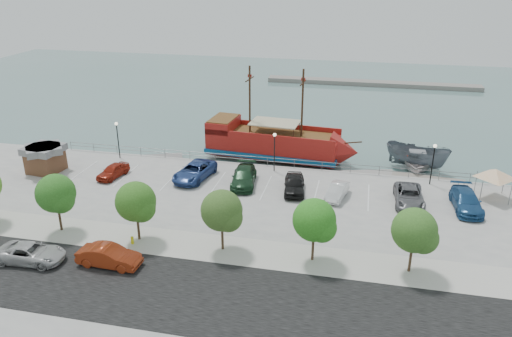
# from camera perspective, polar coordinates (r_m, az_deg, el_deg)

# --- Properties ---
(ground) EXTENTS (160.00, 160.00, 0.00)m
(ground) POSITION_cam_1_polar(r_m,az_deg,el_deg) (48.25, 0.65, -4.28)
(ground) COLOR #4A716B
(street) EXTENTS (100.00, 8.00, 0.04)m
(street) POSITION_cam_1_polar(r_m,az_deg,el_deg) (34.51, -5.01, -14.45)
(street) COLOR black
(street) RESTS_ON land_slab
(sidewalk) EXTENTS (100.00, 4.00, 0.05)m
(sidewalk) POSITION_cam_1_polar(r_m,az_deg,el_deg) (39.26, -2.40, -9.35)
(sidewalk) COLOR #B0ACA1
(sidewalk) RESTS_ON land_slab
(seawall_railing) EXTENTS (50.00, 0.06, 1.00)m
(seawall_railing) POSITION_cam_1_polar(r_m,az_deg,el_deg) (54.63, 2.34, 0.75)
(seawall_railing) COLOR slate
(seawall_railing) RESTS_ON land_slab
(far_shore) EXTENTS (40.00, 3.00, 0.80)m
(far_shore) POSITION_cam_1_polar(r_m,az_deg,el_deg) (99.52, 13.08, 9.47)
(far_shore) COLOR gray
(far_shore) RESTS_ON ground
(pirate_ship) EXTENTS (18.31, 6.40, 11.43)m
(pirate_ship) POSITION_cam_1_polar(r_m,az_deg,el_deg) (58.85, 3.19, 2.75)
(pirate_ship) COLOR maroon
(pirate_ship) RESTS_ON ground
(patrol_boat) EXTENTS (7.71, 5.15, 2.79)m
(patrol_boat) POSITION_cam_1_polar(r_m,az_deg,el_deg) (58.82, 17.90, 1.11)
(patrol_boat) COLOR slate
(patrol_boat) RESTS_ON ground
(speedboat) EXTENTS (6.31, 8.05, 1.52)m
(speedboat) POSITION_cam_1_polar(r_m,az_deg,el_deg) (59.77, 17.98, 0.78)
(speedboat) COLOR silver
(speedboat) RESTS_ON ground
(dock_west) EXTENTS (6.75, 4.16, 0.37)m
(dock_west) POSITION_cam_1_polar(r_m,az_deg,el_deg) (60.57, -11.49, 1.16)
(dock_west) COLOR slate
(dock_west) RESTS_ON ground
(dock_mid) EXTENTS (7.68, 3.96, 0.42)m
(dock_mid) POSITION_cam_1_polar(r_m,az_deg,el_deg) (55.71, 11.91, -0.76)
(dock_mid) COLOR gray
(dock_mid) RESTS_ON ground
(dock_east) EXTENTS (7.74, 3.02, 0.43)m
(dock_east) POSITION_cam_1_polar(r_m,az_deg,el_deg) (56.19, 19.04, -1.34)
(dock_east) COLOR gray
(dock_east) RESTS_ON ground
(shed) EXTENTS (3.83, 3.83, 2.86)m
(shed) POSITION_cam_1_polar(r_m,az_deg,el_deg) (57.53, -22.98, 1.12)
(shed) COLOR brown
(shed) RESTS_ON land_slab
(canopy_tent) EXTENTS (4.10, 4.10, 3.39)m
(canopy_tent) POSITION_cam_1_polar(r_m,az_deg,el_deg) (51.46, 25.77, -0.06)
(canopy_tent) COLOR slate
(canopy_tent) RESTS_ON land_slab
(street_van) EXTENTS (5.19, 2.60, 1.41)m
(street_van) POSITION_cam_1_polar(r_m,az_deg,el_deg) (41.18, -24.35, -8.80)
(street_van) COLOR #B4B4B4
(street_van) RESTS_ON street
(street_sedan) EXTENTS (4.80, 1.80, 1.57)m
(street_sedan) POSITION_cam_1_polar(r_m,az_deg,el_deg) (38.64, -16.45, -9.59)
(street_sedan) COLOR maroon
(street_sedan) RESTS_ON street
(fire_hydrant) EXTENTS (0.24, 0.24, 0.70)m
(fire_hydrant) POSITION_cam_1_polar(r_m,az_deg,el_deg) (41.08, -13.96, -7.92)
(fire_hydrant) COLOR yellow
(fire_hydrant) RESTS_ON sidewalk
(lamp_post_left) EXTENTS (0.36, 0.36, 4.28)m
(lamp_post_left) POSITION_cam_1_polar(r_m,az_deg,el_deg) (58.36, -15.56, 3.87)
(lamp_post_left) COLOR black
(lamp_post_left) RESTS_ON land_slab
(lamp_post_mid) EXTENTS (0.36, 0.36, 4.28)m
(lamp_post_mid) POSITION_cam_1_polar(r_m,az_deg,el_deg) (52.58, 2.13, 2.68)
(lamp_post_mid) COLOR black
(lamp_post_mid) RESTS_ON land_slab
(lamp_post_right) EXTENTS (0.36, 0.36, 4.28)m
(lamp_post_right) POSITION_cam_1_polar(r_m,az_deg,el_deg) (52.33, 19.62, 1.25)
(lamp_post_right) COLOR black
(lamp_post_right) RESTS_ON land_slab
(tree_b) EXTENTS (3.30, 3.20, 5.00)m
(tree_b) POSITION_cam_1_polar(r_m,az_deg,el_deg) (43.52, -21.79, -2.83)
(tree_b) COLOR #473321
(tree_b) RESTS_ON sidewalk
(tree_c) EXTENTS (3.30, 3.20, 5.00)m
(tree_c) POSITION_cam_1_polar(r_m,az_deg,el_deg) (40.15, -13.43, -3.89)
(tree_c) COLOR #473321
(tree_c) RESTS_ON sidewalk
(tree_d) EXTENTS (3.30, 3.20, 5.00)m
(tree_d) POSITION_cam_1_polar(r_m,az_deg,el_deg) (37.78, -3.76, -5.01)
(tree_d) COLOR #473321
(tree_d) RESTS_ON sidewalk
(tree_e) EXTENTS (3.30, 3.20, 5.00)m
(tree_e) POSITION_cam_1_polar(r_m,az_deg,el_deg) (36.62, 6.88, -6.07)
(tree_e) COLOR #473321
(tree_e) RESTS_ON sidewalk
(tree_f) EXTENTS (3.30, 3.20, 5.00)m
(tree_f) POSITION_cam_1_polar(r_m,az_deg,el_deg) (36.79, 17.86, -6.95)
(tree_f) COLOR #473321
(tree_f) RESTS_ON sidewalk
(parked_car_a) EXTENTS (2.40, 4.31, 1.39)m
(parked_car_a) POSITION_cam_1_polar(r_m,az_deg,el_deg) (53.91, -16.03, -0.26)
(parked_car_a) COLOR maroon
(parked_car_a) RESTS_ON land_slab
(parked_car_c) EXTENTS (3.70, 6.32, 1.65)m
(parked_car_c) POSITION_cam_1_polar(r_m,az_deg,el_deg) (51.76, -7.04, -0.31)
(parked_car_c) COLOR navy
(parked_car_c) RESTS_ON land_slab
(parked_car_d) EXTENTS (2.99, 5.88, 1.63)m
(parked_car_d) POSITION_cam_1_polar(r_m,az_deg,el_deg) (50.04, -1.40, -0.97)
(parked_car_d) COLOR #193B21
(parked_car_d) RESTS_ON land_slab
(parked_car_e) EXTENTS (2.61, 5.10, 1.66)m
(parked_car_e) POSITION_cam_1_polar(r_m,az_deg,el_deg) (48.56, 4.40, -1.78)
(parked_car_e) COLOR black
(parked_car_e) RESTS_ON land_slab
(parked_car_f) EXTENTS (2.22, 4.32, 1.36)m
(parked_car_f) POSITION_cam_1_polar(r_m,az_deg,el_deg) (47.89, 9.26, -2.58)
(parked_car_f) COLOR silver
(parked_car_f) RESTS_ON land_slab
(parked_car_g) EXTENTS (2.70, 5.61, 1.54)m
(parked_car_g) POSITION_cam_1_polar(r_m,az_deg,el_deg) (48.23, 17.09, -3.02)
(parked_car_g) COLOR slate
(parked_car_g) RESTS_ON land_slab
(parked_car_h) EXTENTS (2.59, 5.72, 1.62)m
(parked_car_h) POSITION_cam_1_polar(r_m,az_deg,el_deg) (48.93, 22.90, -3.43)
(parked_car_h) COLOR navy
(parked_car_h) RESTS_ON land_slab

